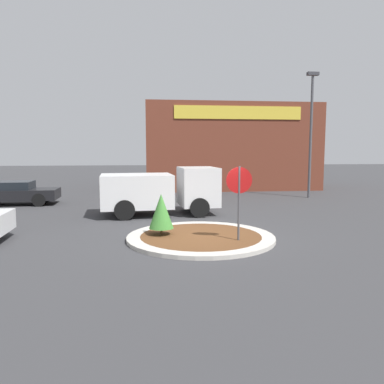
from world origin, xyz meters
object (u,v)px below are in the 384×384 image
stop_sign (239,190)px  light_pole (311,127)px  utility_truck (160,190)px  parked_sedan_black (16,192)px

stop_sign → light_pole: 13.21m
stop_sign → utility_truck: 6.17m
stop_sign → light_pole: (7.12, 10.81, 2.65)m
parked_sedan_black → stop_sign: bearing=-46.1°
stop_sign → utility_truck: stop_sign is taller
utility_truck → light_pole: size_ratio=0.71×
parked_sedan_black → light_pole: (17.11, 1.11, 3.72)m
light_pole → stop_sign: bearing=-123.3°
utility_truck → light_pole: bearing=23.9°
utility_truck → parked_sedan_black: (-7.71, 4.00, -0.49)m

